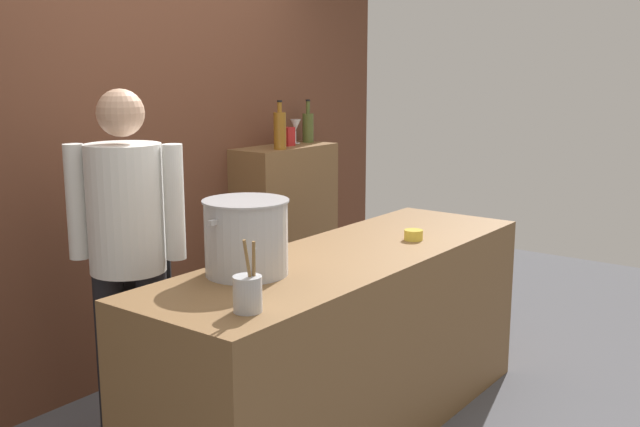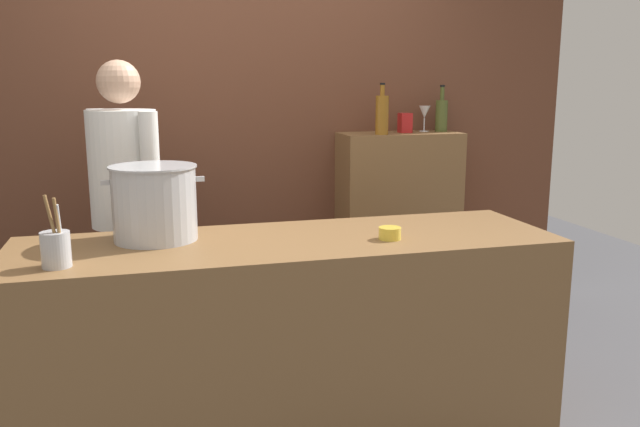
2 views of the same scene
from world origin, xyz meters
name	(u,v)px [view 1 (image 1 of 2)]	position (x,y,z in m)	size (l,w,h in m)	color
brick_back_panel	(145,113)	(0.00, 1.40, 1.50)	(4.40, 0.10, 3.00)	brown
prep_counter	(347,344)	(0.00, 0.00, 0.45)	(2.30, 0.70, 0.90)	brown
bar_cabinet	(286,238)	(0.98, 1.19, 0.62)	(0.76, 0.32, 1.24)	brown
chef	(128,244)	(-0.67, 0.75, 0.96)	(0.42, 0.46, 1.66)	black
stockpot_large	(246,237)	(-0.54, 0.14, 1.06)	(0.42, 0.36, 0.32)	#B7BABF
utensil_crock	(248,293)	(-0.90, -0.19, 0.97)	(0.10, 0.10, 0.27)	#B7BABF
butter_jar	(413,235)	(0.41, -0.11, 0.93)	(0.10, 0.10, 0.05)	yellow
wine_bottle_amber	(280,130)	(0.82, 1.10, 1.36)	(0.08, 0.08, 0.31)	#8C5919
wine_bottle_olive	(308,127)	(1.27, 1.22, 1.35)	(0.08, 0.08, 0.29)	#475123
wine_glass_short	(296,126)	(1.17, 1.25, 1.36)	(0.07, 0.07, 0.16)	silver
spice_tin_red	(288,137)	(1.01, 1.19, 1.30)	(0.07, 0.07, 0.12)	red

